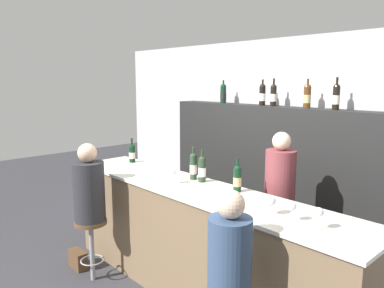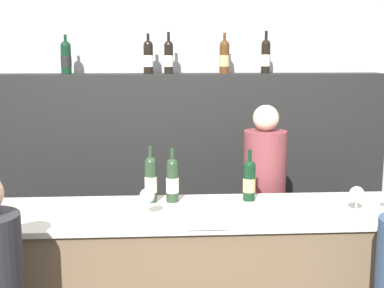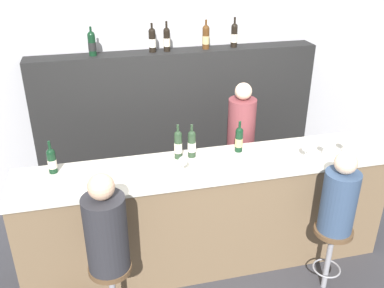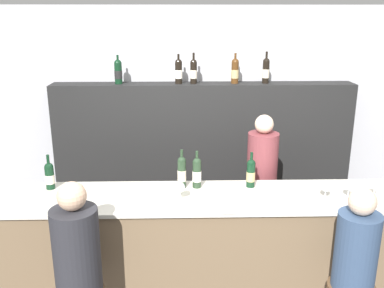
{
  "view_description": "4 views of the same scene",
  "coord_description": "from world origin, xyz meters",
  "px_view_note": "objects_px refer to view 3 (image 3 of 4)",
  "views": [
    {
      "loc": [
        2.47,
        -2.04,
        2.1
      ],
      "look_at": [
        0.02,
        0.24,
        1.53
      ],
      "focal_mm": 35.0,
      "sensor_mm": 36.0,
      "label": 1
    },
    {
      "loc": [
        -0.18,
        -2.57,
        1.99
      ],
      "look_at": [
        -0.0,
        0.3,
        1.48
      ],
      "focal_mm": 50.0,
      "sensor_mm": 36.0,
      "label": 2
    },
    {
      "loc": [
        -0.93,
        -2.91,
        2.97
      ],
      "look_at": [
        -0.13,
        0.38,
        1.28
      ],
      "focal_mm": 40.0,
      "sensor_mm": 36.0,
      "label": 3
    },
    {
      "loc": [
        -0.23,
        -2.87,
        2.52
      ],
      "look_at": [
        -0.15,
        0.33,
        1.53
      ],
      "focal_mm": 40.0,
      "sensor_mm": 36.0,
      "label": 4
    }
  ],
  "objects_px": {
    "wine_bottle_backbar_0": "(92,43)",
    "wine_bottle_counter_2": "(192,143)",
    "wine_bottle_counter_3": "(239,139)",
    "guest_seated_left": "(106,229)",
    "wine_bottle_counter_0": "(52,160)",
    "wine_glass_1": "(306,148)",
    "wine_glass_3": "(345,142)",
    "wine_bottle_counter_1": "(178,144)",
    "wine_bottle_backbar_4": "(234,35)",
    "wine_bottle_backbar_1": "(152,40)",
    "wine_glass_0": "(183,161)",
    "bar_stool_left": "(112,281)",
    "bar_stool_right": "(331,243)",
    "guest_seated_right": "(340,197)",
    "wine_glass_2": "(324,146)",
    "bartender": "(240,160)",
    "wine_bottle_backbar_2": "(167,39)",
    "wine_bottle_backbar_3": "(206,37)"
  },
  "relations": [
    {
      "from": "wine_bottle_backbar_0",
      "to": "wine_bottle_counter_2",
      "type": "bearing_deg",
      "value": -55.88
    },
    {
      "from": "wine_bottle_counter_2",
      "to": "wine_bottle_counter_3",
      "type": "bearing_deg",
      "value": -0.0
    },
    {
      "from": "guest_seated_left",
      "to": "wine_bottle_counter_0",
      "type": "bearing_deg",
      "value": 116.12
    },
    {
      "from": "wine_bottle_backbar_0",
      "to": "wine_glass_1",
      "type": "distance_m",
      "value": 2.41
    },
    {
      "from": "wine_glass_1",
      "to": "wine_glass_3",
      "type": "relative_size",
      "value": 0.94
    },
    {
      "from": "wine_bottle_counter_1",
      "to": "wine_bottle_backbar_4",
      "type": "bearing_deg",
      "value": 52.29
    },
    {
      "from": "wine_bottle_backbar_1",
      "to": "wine_glass_1",
      "type": "height_order",
      "value": "wine_bottle_backbar_1"
    },
    {
      "from": "wine_bottle_counter_1",
      "to": "wine_glass_0",
      "type": "xyz_separation_m",
      "value": [
        -0.02,
        -0.27,
        -0.03
      ]
    },
    {
      "from": "bar_stool_left",
      "to": "bar_stool_right",
      "type": "distance_m",
      "value": 1.91
    },
    {
      "from": "wine_bottle_counter_3",
      "to": "guest_seated_right",
      "type": "xyz_separation_m",
      "value": [
        0.61,
        -0.8,
        -0.23
      ]
    },
    {
      "from": "wine_glass_1",
      "to": "wine_glass_2",
      "type": "distance_m",
      "value": 0.18
    },
    {
      "from": "wine_bottle_counter_1",
      "to": "wine_bottle_counter_2",
      "type": "bearing_deg",
      "value": 0.0
    },
    {
      "from": "wine_bottle_counter_1",
      "to": "guest_seated_left",
      "type": "bearing_deg",
      "value": -131.98
    },
    {
      "from": "bartender",
      "to": "wine_bottle_backbar_2",
      "type": "bearing_deg",
      "value": 130.19
    },
    {
      "from": "wine_glass_2",
      "to": "bartender",
      "type": "height_order",
      "value": "bartender"
    },
    {
      "from": "wine_bottle_backbar_4",
      "to": "guest_seated_left",
      "type": "bearing_deg",
      "value": -129.51
    },
    {
      "from": "wine_bottle_counter_3",
      "to": "bartender",
      "type": "bearing_deg",
      "value": 67.08
    },
    {
      "from": "guest_seated_left",
      "to": "bartender",
      "type": "height_order",
      "value": "bartender"
    },
    {
      "from": "wine_bottle_counter_1",
      "to": "wine_glass_1",
      "type": "bearing_deg",
      "value": -13.42
    },
    {
      "from": "wine_bottle_backbar_1",
      "to": "wine_glass_3",
      "type": "height_order",
      "value": "wine_bottle_backbar_1"
    },
    {
      "from": "wine_glass_2",
      "to": "guest_seated_left",
      "type": "height_order",
      "value": "guest_seated_left"
    },
    {
      "from": "wine_glass_1",
      "to": "wine_glass_2",
      "type": "relative_size",
      "value": 1.01
    },
    {
      "from": "wine_bottle_counter_1",
      "to": "wine_bottle_backbar_4",
      "type": "height_order",
      "value": "wine_bottle_backbar_4"
    },
    {
      "from": "wine_bottle_counter_0",
      "to": "guest_seated_left",
      "type": "bearing_deg",
      "value": -63.88
    },
    {
      "from": "guest_seated_left",
      "to": "wine_bottle_counter_1",
      "type": "bearing_deg",
      "value": 48.02
    },
    {
      "from": "wine_glass_3",
      "to": "guest_seated_right",
      "type": "relative_size",
      "value": 0.21
    },
    {
      "from": "wine_glass_0",
      "to": "wine_glass_1",
      "type": "height_order",
      "value": "wine_glass_0"
    },
    {
      "from": "wine_bottle_counter_3",
      "to": "wine_bottle_backbar_3",
      "type": "xyz_separation_m",
      "value": [
        -0.01,
        1.16,
        0.71
      ]
    },
    {
      "from": "wine_bottle_backbar_1",
      "to": "wine_bottle_backbar_3",
      "type": "bearing_deg",
      "value": -0.0
    },
    {
      "from": "wine_bottle_counter_2",
      "to": "wine_bottle_backbar_3",
      "type": "height_order",
      "value": "wine_bottle_backbar_3"
    },
    {
      "from": "wine_bottle_backbar_4",
      "to": "wine_glass_3",
      "type": "relative_size",
      "value": 2.12
    },
    {
      "from": "wine_bottle_counter_3",
      "to": "wine_bottle_backbar_0",
      "type": "bearing_deg",
      "value": 136.97
    },
    {
      "from": "wine_bottle_backbar_0",
      "to": "wine_bottle_backbar_4",
      "type": "bearing_deg",
      "value": 0.0
    },
    {
      "from": "wine_bottle_backbar_0",
      "to": "bar_stool_left",
      "type": "bearing_deg",
      "value": -91.64
    },
    {
      "from": "wine_glass_3",
      "to": "guest_seated_right",
      "type": "xyz_separation_m",
      "value": [
        -0.33,
        -0.52,
        -0.23
      ]
    },
    {
      "from": "wine_bottle_backbar_0",
      "to": "wine_bottle_backbar_4",
      "type": "height_order",
      "value": "wine_bottle_backbar_4"
    },
    {
      "from": "wine_bottle_backbar_0",
      "to": "wine_glass_3",
      "type": "height_order",
      "value": "wine_bottle_backbar_0"
    },
    {
      "from": "wine_bottle_backbar_4",
      "to": "bar_stool_left",
      "type": "relative_size",
      "value": 0.5
    },
    {
      "from": "wine_bottle_backbar_3",
      "to": "wine_bottle_backbar_1",
      "type": "bearing_deg",
      "value": 180.0
    },
    {
      "from": "wine_bottle_counter_1",
      "to": "guest_seated_left",
      "type": "xyz_separation_m",
      "value": [
        -0.72,
        -0.8,
        -0.22
      ]
    },
    {
      "from": "wine_glass_1",
      "to": "wine_bottle_counter_1",
      "type": "bearing_deg",
      "value": 166.58
    },
    {
      "from": "bar_stool_right",
      "to": "bar_stool_left",
      "type": "bearing_deg",
      "value": 180.0
    },
    {
      "from": "wine_glass_3",
      "to": "bar_stool_left",
      "type": "distance_m",
      "value": 2.41
    },
    {
      "from": "wine_bottle_backbar_1",
      "to": "wine_bottle_counter_1",
      "type": "bearing_deg",
      "value": -88.7
    },
    {
      "from": "wine_bottle_counter_3",
      "to": "wine_glass_0",
      "type": "relative_size",
      "value": 1.98
    },
    {
      "from": "guest_seated_left",
      "to": "bar_stool_right",
      "type": "relative_size",
      "value": 1.22
    },
    {
      "from": "wine_bottle_counter_0",
      "to": "bartender",
      "type": "bearing_deg",
      "value": 12.6
    },
    {
      "from": "wine_glass_2",
      "to": "guest_seated_left",
      "type": "distance_m",
      "value": 2.11
    },
    {
      "from": "wine_bottle_counter_0",
      "to": "wine_bottle_backbar_1",
      "type": "height_order",
      "value": "wine_bottle_backbar_1"
    },
    {
      "from": "wine_glass_0",
      "to": "bar_stool_left",
      "type": "distance_m",
      "value": 1.12
    }
  ]
}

